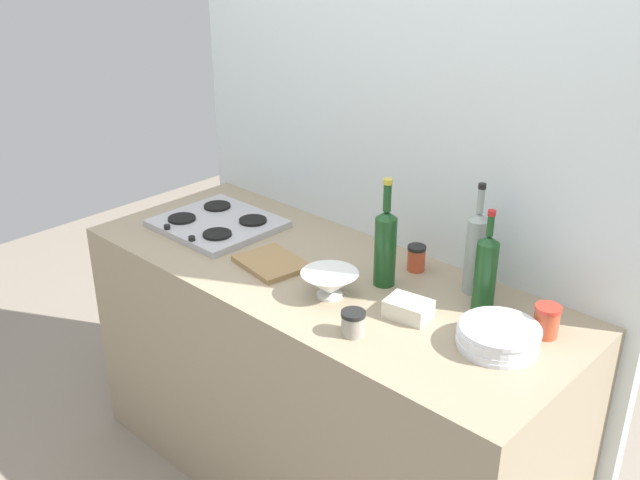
{
  "coord_description": "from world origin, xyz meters",
  "views": [
    {
      "loc": [
        1.5,
        -1.59,
        2.02
      ],
      "look_at": [
        0.0,
        0.0,
        1.02
      ],
      "focal_mm": 40.89,
      "sensor_mm": 36.0,
      "label": 1
    }
  ],
  "objects_px": {
    "condiment_jar_rear": "(353,323)",
    "cutting_board": "(272,263)",
    "butter_dish": "(408,309)",
    "wine_bottle_mid_right": "(476,251)",
    "plate_stack": "(498,337)",
    "wine_bottle_mid_left": "(486,272)",
    "mixing_bowl": "(330,283)",
    "stovetop_hob": "(217,223)",
    "condiment_jar_spare": "(416,258)",
    "wine_bottle_leftmost": "(385,245)",
    "condiment_jar_front": "(547,321)"
  },
  "relations": [
    {
      "from": "condiment_jar_spare",
      "to": "cutting_board",
      "type": "bearing_deg",
      "value": -140.85
    },
    {
      "from": "wine_bottle_mid_left",
      "to": "condiment_jar_front",
      "type": "distance_m",
      "value": 0.23
    },
    {
      "from": "plate_stack",
      "to": "mixing_bowl",
      "type": "xyz_separation_m",
      "value": [
        -0.54,
        -0.11,
        0.01
      ]
    },
    {
      "from": "condiment_jar_rear",
      "to": "mixing_bowl",
      "type": "bearing_deg",
      "value": 149.41
    },
    {
      "from": "wine_bottle_mid_left",
      "to": "wine_bottle_mid_right",
      "type": "xyz_separation_m",
      "value": [
        -0.08,
        0.08,
        0.01
      ]
    },
    {
      "from": "mixing_bowl",
      "to": "condiment_jar_spare",
      "type": "xyz_separation_m",
      "value": [
        0.09,
        0.34,
        -0.0
      ]
    },
    {
      "from": "cutting_board",
      "to": "wine_bottle_mid_right",
      "type": "bearing_deg",
      "value": 27.43
    },
    {
      "from": "condiment_jar_rear",
      "to": "cutting_board",
      "type": "height_order",
      "value": "condiment_jar_rear"
    },
    {
      "from": "stovetop_hob",
      "to": "wine_bottle_leftmost",
      "type": "height_order",
      "value": "wine_bottle_leftmost"
    },
    {
      "from": "butter_dish",
      "to": "wine_bottle_mid_right",
      "type": "bearing_deg",
      "value": 78.73
    },
    {
      "from": "wine_bottle_mid_right",
      "to": "mixing_bowl",
      "type": "xyz_separation_m",
      "value": [
        -0.31,
        -0.34,
        -0.1
      ]
    },
    {
      "from": "plate_stack",
      "to": "cutting_board",
      "type": "xyz_separation_m",
      "value": [
        -0.83,
        -0.08,
        -0.02
      ]
    },
    {
      "from": "plate_stack",
      "to": "cutting_board",
      "type": "relative_size",
      "value": 1.0
    },
    {
      "from": "wine_bottle_mid_right",
      "to": "butter_dish",
      "type": "xyz_separation_m",
      "value": [
        -0.05,
        -0.27,
        -0.11
      ]
    },
    {
      "from": "wine_bottle_mid_right",
      "to": "condiment_jar_spare",
      "type": "bearing_deg",
      "value": -179.44
    },
    {
      "from": "cutting_board",
      "to": "wine_bottle_leftmost",
      "type": "bearing_deg",
      "value": 23.5
    },
    {
      "from": "butter_dish",
      "to": "mixing_bowl",
      "type": "bearing_deg",
      "value": -164.81
    },
    {
      "from": "stovetop_hob",
      "to": "wine_bottle_leftmost",
      "type": "xyz_separation_m",
      "value": [
        0.76,
        0.07,
        0.12
      ]
    },
    {
      "from": "plate_stack",
      "to": "condiment_jar_rear",
      "type": "height_order",
      "value": "condiment_jar_rear"
    },
    {
      "from": "stovetop_hob",
      "to": "cutting_board",
      "type": "height_order",
      "value": "stovetop_hob"
    },
    {
      "from": "mixing_bowl",
      "to": "condiment_jar_rear",
      "type": "bearing_deg",
      "value": -30.59
    },
    {
      "from": "stovetop_hob",
      "to": "butter_dish",
      "type": "distance_m",
      "value": 0.94
    },
    {
      "from": "wine_bottle_mid_left",
      "to": "mixing_bowl",
      "type": "xyz_separation_m",
      "value": [
        -0.39,
        -0.26,
        -0.08
      ]
    },
    {
      "from": "cutting_board",
      "to": "condiment_jar_rear",
      "type": "bearing_deg",
      "value": -16.21
    },
    {
      "from": "plate_stack",
      "to": "wine_bottle_mid_right",
      "type": "bearing_deg",
      "value": 134.86
    },
    {
      "from": "mixing_bowl",
      "to": "cutting_board",
      "type": "relative_size",
      "value": 0.79
    },
    {
      "from": "wine_bottle_mid_right",
      "to": "condiment_jar_rear",
      "type": "distance_m",
      "value": 0.48
    },
    {
      "from": "plate_stack",
      "to": "condiment_jar_spare",
      "type": "xyz_separation_m",
      "value": [
        -0.45,
        0.23,
        0.01
      ]
    },
    {
      "from": "wine_bottle_mid_left",
      "to": "condiment_jar_front",
      "type": "relative_size",
      "value": 3.42
    },
    {
      "from": "wine_bottle_leftmost",
      "to": "butter_dish",
      "type": "bearing_deg",
      "value": -31.82
    },
    {
      "from": "butter_dish",
      "to": "cutting_board",
      "type": "distance_m",
      "value": 0.55
    },
    {
      "from": "plate_stack",
      "to": "butter_dish",
      "type": "distance_m",
      "value": 0.28
    },
    {
      "from": "condiment_jar_spare",
      "to": "wine_bottle_mid_left",
      "type": "bearing_deg",
      "value": -13.78
    },
    {
      "from": "wine_bottle_mid_left",
      "to": "condiment_jar_spare",
      "type": "height_order",
      "value": "wine_bottle_mid_left"
    },
    {
      "from": "stovetop_hob",
      "to": "condiment_jar_rear",
      "type": "xyz_separation_m",
      "value": [
        0.89,
        -0.23,
        0.02
      ]
    },
    {
      "from": "wine_bottle_mid_left",
      "to": "condiment_jar_front",
      "type": "height_order",
      "value": "wine_bottle_mid_left"
    },
    {
      "from": "plate_stack",
      "to": "wine_bottle_mid_left",
      "type": "height_order",
      "value": "wine_bottle_mid_left"
    },
    {
      "from": "stovetop_hob",
      "to": "cutting_board",
      "type": "distance_m",
      "value": 0.4
    },
    {
      "from": "condiment_jar_front",
      "to": "condiment_jar_rear",
      "type": "bearing_deg",
      "value": -137.38
    },
    {
      "from": "butter_dish",
      "to": "condiment_jar_rear",
      "type": "xyz_separation_m",
      "value": [
        -0.06,
        -0.19,
        0.01
      ]
    },
    {
      "from": "wine_bottle_mid_left",
      "to": "butter_dish",
      "type": "bearing_deg",
      "value": -125.73
    },
    {
      "from": "condiment_jar_front",
      "to": "condiment_jar_rear",
      "type": "distance_m",
      "value": 0.55
    },
    {
      "from": "wine_bottle_leftmost",
      "to": "mixing_bowl",
      "type": "distance_m",
      "value": 0.22
    },
    {
      "from": "cutting_board",
      "to": "mixing_bowl",
      "type": "bearing_deg",
      "value": -4.88
    },
    {
      "from": "plate_stack",
      "to": "condiment_jar_front",
      "type": "distance_m",
      "value": 0.16
    },
    {
      "from": "wine_bottle_mid_left",
      "to": "wine_bottle_mid_right",
      "type": "distance_m",
      "value": 0.11
    },
    {
      "from": "condiment_jar_front",
      "to": "condiment_jar_rear",
      "type": "xyz_separation_m",
      "value": [
        -0.41,
        -0.37,
        -0.01
      ]
    },
    {
      "from": "wine_bottle_mid_left",
      "to": "plate_stack",
      "type": "bearing_deg",
      "value": -46.58
    },
    {
      "from": "wine_bottle_leftmost",
      "to": "wine_bottle_mid_left",
      "type": "bearing_deg",
      "value": 13.45
    },
    {
      "from": "wine_bottle_leftmost",
      "to": "mixing_bowl",
      "type": "bearing_deg",
      "value": -111.37
    }
  ]
}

